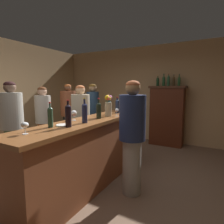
{
  "coord_description": "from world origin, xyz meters",
  "views": [
    {
      "loc": [
        1.91,
        -2.33,
        1.54
      ],
      "look_at": [
        0.47,
        0.22,
        1.16
      ],
      "focal_mm": 29.77,
      "sensor_mm": 36.0,
      "label": 1
    }
  ],
  "objects": [
    {
      "name": "floor",
      "position": [
        0.0,
        0.0,
        0.0
      ],
      "size": [
        7.73,
        7.73,
        0.0
      ],
      "primitive_type": "plane",
      "color": "brown",
      "rests_on": "ground"
    },
    {
      "name": "wine_bottle_rose",
      "position": [
        0.34,
        -0.3,
        1.21
      ],
      "size": [
        0.08,
        0.08,
        0.35
      ],
      "color": "#1E223F",
      "rests_on": "bar_counter"
    },
    {
      "name": "wine_bottle_malbec",
      "position": [
        0.19,
        0.63,
        1.2
      ],
      "size": [
        0.06,
        0.06,
        0.32
      ],
      "color": "#1E2838",
      "rests_on": "bar_counter"
    },
    {
      "name": "wall_back",
      "position": [
        0.0,
        3.03,
        1.37
      ],
      "size": [
        5.45,
        0.12,
        2.74
      ],
      "primitive_type": "cube",
      "color": "tan",
      "rests_on": "ground"
    },
    {
      "name": "wine_bottle_syrah",
      "position": [
        0.33,
        -0.62,
        1.21
      ],
      "size": [
        0.07,
        0.07,
        0.34
      ],
      "color": "black",
      "rests_on": "bar_counter"
    },
    {
      "name": "display_bottle_midleft",
      "position": [
        0.65,
        2.71,
        1.73
      ],
      "size": [
        0.07,
        0.07,
        0.32
      ],
      "color": "#234D2A",
      "rests_on": "display_cabinet"
    },
    {
      "name": "wine_glass_mid",
      "position": [
        0.07,
        -0.22,
        1.16
      ],
      "size": [
        0.08,
        0.08,
        0.15
      ],
      "color": "white",
      "rests_on": "bar_counter"
    },
    {
      "name": "cheese_plate",
      "position": [
        0.21,
        -0.59,
        1.07
      ],
      "size": [
        0.18,
        0.18,
        0.01
      ],
      "primitive_type": "cylinder",
      "color": "white",
      "rests_on": "bar_counter"
    },
    {
      "name": "patron_near_entrance",
      "position": [
        -1.3,
        0.37,
        0.87
      ],
      "size": [
        0.33,
        0.33,
        1.57
      ],
      "rotation": [
        0.0,
        0.0,
        -0.46
      ],
      "color": "#8D3714",
      "rests_on": "ground"
    },
    {
      "name": "wine_glass_rear",
      "position": [
        0.18,
        -1.12,
        1.15
      ],
      "size": [
        0.08,
        0.08,
        0.13
      ],
      "color": "white",
      "rests_on": "bar_counter"
    },
    {
      "name": "bartender",
      "position": [
        0.89,
        0.06,
        0.9
      ],
      "size": [
        0.37,
        0.37,
        1.64
      ],
      "rotation": [
        0.0,
        0.0,
        3.4
      ],
      "color": "gray",
      "rests_on": "ground"
    },
    {
      "name": "display_cabinet",
      "position": [
        0.78,
        2.71,
        0.83
      ],
      "size": [
        0.93,
        0.46,
        1.59
      ],
      "color": "#4A1F10",
      "rests_on": "ground"
    },
    {
      "name": "patron_redhead",
      "position": [
        -1.34,
        1.2,
        0.89
      ],
      "size": [
        0.39,
        0.39,
        1.63
      ],
      "rotation": [
        0.0,
        0.0,
        -0.39
      ],
      "color": "#282D30",
      "rests_on": "ground"
    },
    {
      "name": "flower_arrangement",
      "position": [
        0.31,
        0.39,
        1.24
      ],
      "size": [
        0.12,
        0.13,
        0.37
      ],
      "color": "tan",
      "rests_on": "bar_counter"
    },
    {
      "name": "patron_in_grey",
      "position": [
        -0.75,
        1.42,
        0.92
      ],
      "size": [
        0.3,
        0.3,
        1.64
      ],
      "rotation": [
        0.0,
        0.0,
        -1.22
      ],
      "color": "brown",
      "rests_on": "ground"
    },
    {
      "name": "patron_in_navy",
      "position": [
        -0.54,
        0.69,
        0.87
      ],
      "size": [
        0.38,
        0.38,
        1.6
      ],
      "rotation": [
        0.0,
        0.0,
        -0.94
      ],
      "color": "brown",
      "rests_on": "ground"
    },
    {
      "name": "wine_bottle_pinot",
      "position": [
        0.26,
        0.81,
        1.21
      ],
      "size": [
        0.07,
        0.07,
        0.31
      ],
      "color": "#1A253D",
      "rests_on": "bar_counter"
    },
    {
      "name": "display_bottle_right",
      "position": [
        1.05,
        2.71,
        1.72
      ],
      "size": [
        0.07,
        0.07,
        0.3
      ],
      "color": "#264F28",
      "rests_on": "display_cabinet"
    },
    {
      "name": "display_bottle_left",
      "position": [
        0.49,
        2.71,
        1.72
      ],
      "size": [
        0.08,
        0.08,
        0.28
      ],
      "color": "#1D3C20",
      "rests_on": "display_cabinet"
    },
    {
      "name": "wine_bottle_merlot",
      "position": [
        0.3,
        0.1,
        1.2
      ],
      "size": [
        0.08,
        0.08,
        0.33
      ],
      "color": "black",
      "rests_on": "bar_counter"
    },
    {
      "name": "patron_by_cabinet",
      "position": [
        -1.2,
        -0.39,
        0.9
      ],
      "size": [
        0.38,
        0.38,
        1.65
      ],
      "rotation": [
        0.0,
        0.0,
        0.12
      ],
      "color": "#4B6945",
      "rests_on": "ground"
    },
    {
      "name": "wine_glass_front",
      "position": [
        0.43,
        0.46,
        1.15
      ],
      "size": [
        0.06,
        0.06,
        0.13
      ],
      "color": "white",
      "rests_on": "bar_counter"
    },
    {
      "name": "bar_counter",
      "position": [
        0.23,
        -0.04,
        0.53
      ],
      "size": [
        0.59,
        2.78,
        1.06
      ],
      "color": "brown",
      "rests_on": "ground"
    },
    {
      "name": "display_bottle_midright",
      "position": [
        0.91,
        2.71,
        1.72
      ],
      "size": [
        0.06,
        0.06,
        0.29
      ],
      "color": "#49341C",
      "rests_on": "display_cabinet"
    },
    {
      "name": "wine_bottle_chardonnay",
      "position": [
        0.15,
        -0.74,
        1.2
      ],
      "size": [
        0.06,
        0.06,
        0.31
      ],
      "color": "#2A4733",
      "rests_on": "bar_counter"
    },
    {
      "name": "display_bottle_center",
      "position": [
        0.78,
        2.71,
        1.74
      ],
      "size": [
        0.07,
        0.07,
        0.31
      ],
      "color": "#285133",
      "rests_on": "display_cabinet"
    }
  ]
}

